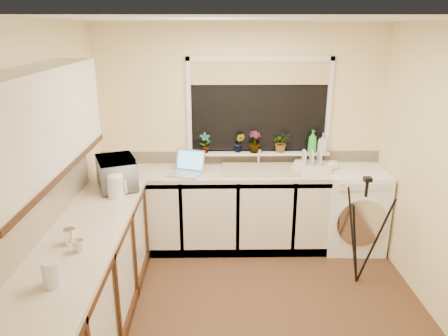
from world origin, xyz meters
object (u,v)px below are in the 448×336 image
plant_a (205,143)px  plant_c (255,142)px  steel_jar (70,236)px  plant_d (281,143)px  dish_rack (313,166)px  cup_back (333,166)px  washing_machine (353,209)px  glass_jug (52,273)px  laptop (187,168)px  soap_bottle_clear (323,143)px  microwave (117,173)px  kettle (116,187)px  cup_left (78,246)px  plant_b (239,143)px  soap_bottle_green (312,141)px  tripod (362,231)px

plant_a → plant_c: plant_c is taller
steel_jar → plant_d: size_ratio=0.54×
dish_rack → cup_back: 0.22m
washing_machine → glass_jug: 3.35m
laptop → glass_jug: size_ratio=2.49×
dish_rack → soap_bottle_clear: (0.14, 0.18, 0.23)m
dish_rack → microwave: (-2.03, -0.50, 0.11)m
kettle → cup_left: 1.01m
glass_jug → microwave: (0.03, 1.70, 0.06)m
steel_jar → plant_b: (1.32, 1.85, 0.20)m
laptop → glass_jug: (-0.69, -2.08, 0.02)m
soap_bottle_green → soap_bottle_clear: bearing=9.6°
plant_b → soap_bottle_clear: bearing=-0.1°
glass_jug → cup_back: glass_jug is taller
dish_rack → plant_b: plant_b is taller
soap_bottle_clear → laptop: bearing=-169.2°
plant_b → cup_left: size_ratio=2.37×
plant_b → tripod: bearing=-41.5°
microwave → plant_b: plant_b is taller
plant_d → cup_back: (0.55, -0.19, -0.21)m
plant_a → cup_left: plant_a is taller
dish_rack → tripod: 0.96m
soap_bottle_green → cup_back: (0.20, -0.17, -0.23)m
tripod → cup_left: bearing=-146.8°
plant_a → soap_bottle_clear: bearing=1.2°
laptop → microwave: size_ratio=0.80×
plant_b → plant_c: bearing=-6.0°
microwave → steel_jar: bearing=154.7°
plant_b → cup_back: size_ratio=1.85×
plant_a → microwave: bearing=-142.6°
tripod → cup_back: bearing=108.2°
laptop → dish_rack: (1.38, 0.11, -0.03)m
laptop → plant_d: plant_d is taller
dish_rack → microwave: 2.10m
washing_machine → cup_left: 3.07m
tripod → plant_a: bearing=158.2°
washing_machine → plant_c: 1.34m
washing_machine → tripod: 0.77m
washing_machine → microwave: (-2.50, -0.43, 0.59)m
tripod → cup_back: 0.90m
kettle → plant_b: 1.53m
tripod → microwave: size_ratio=2.13×
plant_c → soap_bottle_clear: plant_c is taller
washing_machine → tripod: tripod is taller
glass_jug → soap_bottle_green: 3.14m
plant_c → cup_left: plant_c is taller
soap_bottle_green → steel_jar: bearing=-139.5°
soap_bottle_clear → plant_d: bearing=180.0°
glass_jug → plant_b: 2.69m
kettle → cup_back: kettle is taller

